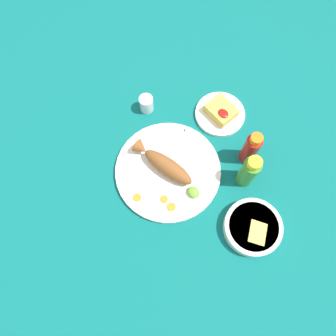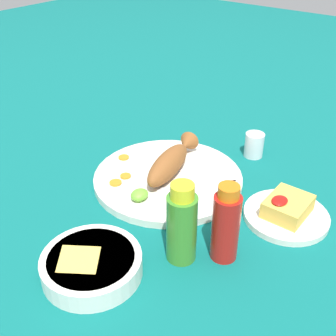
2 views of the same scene
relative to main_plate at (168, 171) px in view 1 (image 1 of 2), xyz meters
The scene contains 15 objects.
ground_plane 0.01m from the main_plate, ahead, with size 4.00×4.00×0.00m, color #0C605B.
main_plate is the anchor object (origin of this frame).
fried_fish 0.04m from the main_plate, 167.35° to the right, with size 0.23×0.10×0.06m.
fork_near 0.09m from the main_plate, 128.04° to the left, with size 0.08×0.18×0.00m.
fork_far 0.09m from the main_plate, 97.41° to the left, with size 0.14×0.14×0.00m.
carrot_slice_near 0.14m from the main_plate, 87.23° to the right, with size 0.03×0.03×0.00m, color orange.
carrot_slice_mid 0.10m from the main_plate, 48.09° to the right, with size 0.03×0.03×0.00m, color orange.
carrot_slice_far 0.13m from the main_plate, 35.86° to the right, with size 0.03×0.03×0.00m, color orange.
lime_wedge_main 0.12m from the main_plate, ahead, with size 0.04×0.04×0.02m, color #6BB233.
hot_sauce_bottle_red 0.28m from the main_plate, 60.51° to the left, with size 0.05×0.05×0.16m.
hot_sauce_bottle_green 0.26m from the main_plate, 43.49° to the left, with size 0.06×0.06×0.16m.
salt_cup 0.26m from the main_plate, 156.60° to the left, with size 0.05×0.05×0.06m.
side_plate_fries 0.29m from the main_plate, 98.50° to the left, with size 0.18×0.18×0.01m, color white.
fries_pile 0.29m from the main_plate, 98.38° to the left, with size 0.10×0.08×0.04m.
guacamole_bowl 0.33m from the main_plate, 13.37° to the left, with size 0.18×0.18×0.05m.
Camera 1 is at (0.27, -0.24, 1.04)m, focal length 35.00 mm.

